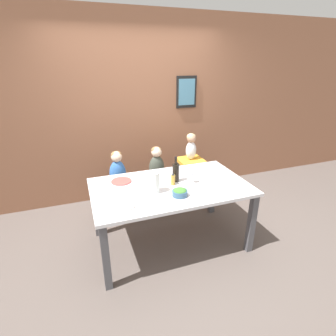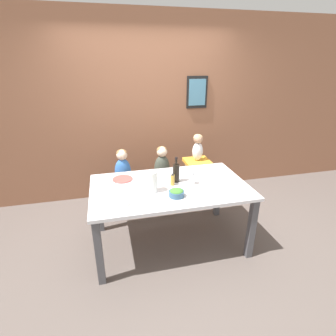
{
  "view_description": "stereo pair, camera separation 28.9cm",
  "coord_description": "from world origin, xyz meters",
  "px_view_note": "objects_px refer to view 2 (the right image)",
  "views": [
    {
      "loc": [
        -0.91,
        -2.43,
        2.05
      ],
      "look_at": [
        0.0,
        0.08,
        0.94
      ],
      "focal_mm": 28.0,
      "sensor_mm": 36.0,
      "label": 1
    },
    {
      "loc": [
        -0.63,
        -2.52,
        2.05
      ],
      "look_at": [
        0.0,
        0.08,
        0.94
      ],
      "focal_mm": 28.0,
      "sensor_mm": 36.0,
      "label": 2
    }
  ],
  "objects_px": {
    "wine_glass_near": "(192,174)",
    "chair_far_left": "(124,189)",
    "dinner_plate_front_left": "(118,203)",
    "dinner_plate_back_left": "(123,179)",
    "wine_bottle": "(176,172)",
    "paper_towel_roll": "(152,182)",
    "person_baby_right": "(198,146)",
    "salad_bowl_large": "(177,193)",
    "chair_far_center": "(162,185)",
    "chair_right_highchair": "(197,171)",
    "person_child_center": "(162,164)",
    "person_child_left": "(123,167)"
  },
  "relations": [
    {
      "from": "chair_far_center",
      "to": "salad_bowl_large",
      "type": "height_order",
      "value": "salad_bowl_large"
    },
    {
      "from": "dinner_plate_back_left",
      "to": "person_baby_right",
      "type": "bearing_deg",
      "value": 24.0
    },
    {
      "from": "wine_glass_near",
      "to": "chair_far_center",
      "type": "bearing_deg",
      "value": 101.56
    },
    {
      "from": "chair_far_center",
      "to": "dinner_plate_back_left",
      "type": "relative_size",
      "value": 2.02
    },
    {
      "from": "person_child_center",
      "to": "dinner_plate_front_left",
      "type": "bearing_deg",
      "value": -122.76
    },
    {
      "from": "wine_glass_near",
      "to": "salad_bowl_large",
      "type": "height_order",
      "value": "wine_glass_near"
    },
    {
      "from": "dinner_plate_front_left",
      "to": "wine_bottle",
      "type": "bearing_deg",
      "value": 27.1
    },
    {
      "from": "chair_right_highchair",
      "to": "dinner_plate_front_left",
      "type": "relative_size",
      "value": 3.16
    },
    {
      "from": "wine_bottle",
      "to": "dinner_plate_back_left",
      "type": "height_order",
      "value": "wine_bottle"
    },
    {
      "from": "wine_bottle",
      "to": "person_child_left",
      "type": "bearing_deg",
      "value": 128.86
    },
    {
      "from": "person_child_left",
      "to": "paper_towel_roll",
      "type": "distance_m",
      "value": 0.91
    },
    {
      "from": "wine_glass_near",
      "to": "chair_far_left",
      "type": "bearing_deg",
      "value": 131.63
    },
    {
      "from": "person_child_center",
      "to": "dinner_plate_back_left",
      "type": "height_order",
      "value": "person_child_center"
    },
    {
      "from": "dinner_plate_front_left",
      "to": "chair_far_center",
      "type": "bearing_deg",
      "value": 57.22
    },
    {
      "from": "wine_bottle",
      "to": "paper_towel_roll",
      "type": "height_order",
      "value": "wine_bottle"
    },
    {
      "from": "chair_far_left",
      "to": "dinner_plate_front_left",
      "type": "bearing_deg",
      "value": -96.87
    },
    {
      "from": "chair_far_center",
      "to": "chair_right_highchair",
      "type": "bearing_deg",
      "value": -0.0
    },
    {
      "from": "chair_right_highchair",
      "to": "salad_bowl_large",
      "type": "height_order",
      "value": "salad_bowl_large"
    },
    {
      "from": "paper_towel_roll",
      "to": "person_child_center",
      "type": "bearing_deg",
      "value": 70.96
    },
    {
      "from": "wine_bottle",
      "to": "paper_towel_roll",
      "type": "relative_size",
      "value": 1.31
    },
    {
      "from": "person_child_left",
      "to": "person_baby_right",
      "type": "xyz_separation_m",
      "value": [
        1.05,
        0.0,
        0.22
      ]
    },
    {
      "from": "wine_glass_near",
      "to": "salad_bowl_large",
      "type": "bearing_deg",
      "value": -135.26
    },
    {
      "from": "person_baby_right",
      "to": "wine_bottle",
      "type": "height_order",
      "value": "person_baby_right"
    },
    {
      "from": "paper_towel_roll",
      "to": "salad_bowl_large",
      "type": "height_order",
      "value": "paper_towel_roll"
    },
    {
      "from": "paper_towel_roll",
      "to": "dinner_plate_front_left",
      "type": "distance_m",
      "value": 0.42
    },
    {
      "from": "chair_far_left",
      "to": "wine_glass_near",
      "type": "xyz_separation_m",
      "value": [
        0.7,
        -0.79,
        0.5
      ]
    },
    {
      "from": "chair_far_left",
      "to": "dinner_plate_front_left",
      "type": "height_order",
      "value": "dinner_plate_front_left"
    },
    {
      "from": "person_child_left",
      "to": "dinner_plate_back_left",
      "type": "bearing_deg",
      "value": -94.26
    },
    {
      "from": "paper_towel_roll",
      "to": "wine_glass_near",
      "type": "distance_m",
      "value": 0.46
    },
    {
      "from": "person_child_center",
      "to": "wine_glass_near",
      "type": "distance_m",
      "value": 0.82
    },
    {
      "from": "chair_far_left",
      "to": "chair_right_highchair",
      "type": "xyz_separation_m",
      "value": [
        1.05,
        -0.0,
        0.17
      ]
    },
    {
      "from": "dinner_plate_back_left",
      "to": "dinner_plate_front_left",
      "type": "bearing_deg",
      "value": -99.16
    },
    {
      "from": "person_child_left",
      "to": "dinner_plate_back_left",
      "type": "xyz_separation_m",
      "value": [
        -0.04,
        -0.48,
        0.05
      ]
    },
    {
      "from": "paper_towel_roll",
      "to": "dinner_plate_back_left",
      "type": "xyz_separation_m",
      "value": [
        -0.28,
        0.38,
        -0.11
      ]
    },
    {
      "from": "chair_far_left",
      "to": "salad_bowl_large",
      "type": "bearing_deg",
      "value": -65.43
    },
    {
      "from": "person_child_left",
      "to": "paper_towel_roll",
      "type": "height_order",
      "value": "paper_towel_roll"
    },
    {
      "from": "chair_far_center",
      "to": "dinner_plate_back_left",
      "type": "distance_m",
      "value": 0.84
    },
    {
      "from": "salad_bowl_large",
      "to": "dinner_plate_front_left",
      "type": "distance_m",
      "value": 0.59
    },
    {
      "from": "dinner_plate_back_left",
      "to": "wine_glass_near",
      "type": "bearing_deg",
      "value": -22.48
    },
    {
      "from": "person_baby_right",
      "to": "person_child_left",
      "type": "bearing_deg",
      "value": -179.98
    },
    {
      "from": "wine_bottle",
      "to": "chair_right_highchair",
      "type": "bearing_deg",
      "value": 53.81
    },
    {
      "from": "dinner_plate_back_left",
      "to": "wine_bottle",
      "type": "bearing_deg",
      "value": -18.87
    },
    {
      "from": "person_child_left",
      "to": "dinner_plate_front_left",
      "type": "bearing_deg",
      "value": -96.87
    },
    {
      "from": "wine_glass_near",
      "to": "chair_right_highchair",
      "type": "bearing_deg",
      "value": 65.91
    },
    {
      "from": "chair_far_center",
      "to": "chair_right_highchair",
      "type": "xyz_separation_m",
      "value": [
        0.51,
        -0.0,
        0.17
      ]
    },
    {
      "from": "chair_far_left",
      "to": "salad_bowl_large",
      "type": "distance_m",
      "value": 1.19
    },
    {
      "from": "person_baby_right",
      "to": "wine_bottle",
      "type": "distance_m",
      "value": 0.85
    },
    {
      "from": "person_baby_right",
      "to": "wine_glass_near",
      "type": "height_order",
      "value": "person_baby_right"
    },
    {
      "from": "chair_right_highchair",
      "to": "person_child_center",
      "type": "bearing_deg",
      "value": 179.91
    },
    {
      "from": "person_child_center",
      "to": "salad_bowl_large",
      "type": "distance_m",
      "value": 1.03
    }
  ]
}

